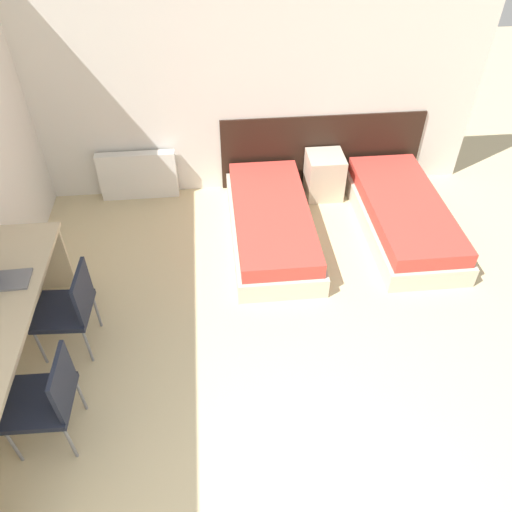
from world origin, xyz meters
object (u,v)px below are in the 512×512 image
(bed_near_window, at_px, (271,223))
(chair_near_notebook, at_px, (47,397))
(nightstand, at_px, (324,175))
(chair_near_laptop, at_px, (69,306))
(laptop, at_px, (2,275))
(bed_near_door, at_px, (403,215))

(bed_near_window, bearing_deg, chair_near_notebook, -130.46)
(nightstand, relative_size, chair_near_laptop, 0.63)
(chair_near_laptop, bearing_deg, chair_near_notebook, -86.90)
(nightstand, relative_size, laptop, 1.65)
(bed_near_door, xyz_separation_m, laptop, (-3.73, -1.28, 0.65))
(chair_near_laptop, relative_size, laptop, 2.63)
(bed_near_window, relative_size, chair_near_laptop, 2.34)
(bed_near_door, height_order, chair_near_laptop, chair_near_laptop)
(bed_near_door, distance_m, laptop, 4.00)
(chair_near_notebook, xyz_separation_m, laptop, (-0.43, 0.89, 0.36))
(laptop, bearing_deg, nightstand, 32.35)
(chair_near_notebook, bearing_deg, chair_near_laptop, 91.43)
(chair_near_laptop, xyz_separation_m, chair_near_notebook, (0.00, -0.86, 0.00))
(bed_near_window, distance_m, bed_near_door, 1.46)
(nightstand, height_order, chair_near_laptop, chair_near_laptop)
(bed_near_door, relative_size, chair_near_laptop, 2.34)
(chair_near_notebook, distance_m, laptop, 1.05)
(nightstand, height_order, laptop, laptop)
(chair_near_laptop, distance_m, laptop, 0.56)
(chair_near_laptop, height_order, laptop, laptop)
(bed_near_door, xyz_separation_m, chair_near_laptop, (-3.31, -1.31, 0.29))
(bed_near_door, xyz_separation_m, nightstand, (-0.73, 0.77, 0.08))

